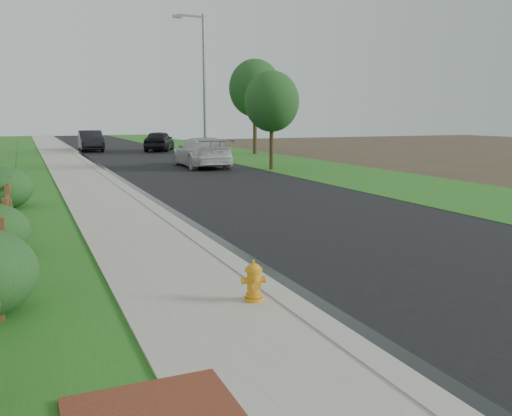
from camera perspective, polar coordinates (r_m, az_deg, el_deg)
name	(u,v)px	position (r m, az deg, el deg)	size (l,w,h in m)	color
ground	(332,363)	(6.63, 7.97, -15.84)	(120.00, 120.00, 0.00)	#3C3020
road	(138,155)	(40.94, -12.29, 5.44)	(8.00, 90.00, 0.02)	black
curb	(79,156)	(40.35, -18.18, 5.20)	(0.40, 90.00, 0.12)	gray
wet_gutter	(84,157)	(40.39, -17.68, 5.17)	(0.50, 90.00, 0.00)	black
sidewalk	(59,157)	(40.26, -20.02, 5.08)	(2.20, 90.00, 0.10)	gray
grass_strip	(30,158)	(40.20, -22.73, 4.88)	(1.60, 90.00, 0.06)	#1D611B
verge_far	(226,153)	(42.79, -3.14, 5.83)	(6.00, 90.00, 0.04)	#1D611B
ranch_fence	(4,231)	(11.72, -24.97, -2.22)	(0.12, 16.92, 1.10)	#53331B
fire_hydrant	(254,282)	(8.20, -0.25, -7.80)	(0.41, 0.33, 0.63)	#C99117
white_suv	(201,152)	(30.76, -5.80, 5.87)	(2.33, 5.74, 1.67)	silver
dark_car_mid	(159,141)	(45.62, -10.15, 6.98)	(1.96, 4.87, 1.66)	black
dark_car_far	(91,141)	(46.98, -17.01, 6.79)	(1.77, 5.09, 1.68)	black
streetlight	(202,77)	(38.66, -5.74, 13.54)	(2.25, 0.32, 9.73)	slate
tree_near_right	(272,102)	(28.94, 1.66, 11.13)	(2.89, 2.89, 5.20)	#332614
tree_mid_right	(255,88)	(41.23, -0.11, 12.48)	(3.89, 3.89, 7.05)	#332614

